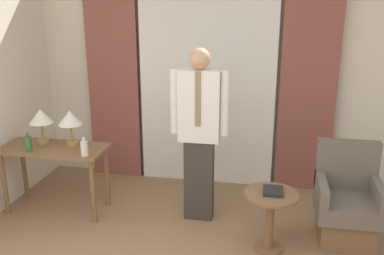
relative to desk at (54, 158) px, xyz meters
The scene contains 13 objects.
wall_back 2.05m from the desk, 38.73° to the left, with size 10.00×0.06×2.70m.
curtain_sheer_center 1.96m from the desk, 35.56° to the left, with size 1.64×0.06×2.58m.
curtain_drape_left 1.30m from the desk, 73.83° to the left, with size 0.65×0.06×2.58m.
curtain_drape_right 2.96m from the desk, 21.74° to the left, with size 0.65×0.06×2.58m.
desk is the anchor object (origin of this frame).
table_lamp_left 0.45m from the desk, 147.82° to the left, with size 0.26×0.26×0.38m.
table_lamp_right 0.45m from the desk, 32.18° to the left, with size 0.26×0.26×0.38m.
bottle_near_edge 0.32m from the desk, 140.66° to the right, with size 0.07×0.07×0.20m.
bottle_by_lamp 0.51m from the desk, 22.12° to the right, with size 0.07×0.07×0.19m.
person 1.61m from the desk, ahead, with size 0.60×0.21×1.81m.
armchair 3.04m from the desk, ahead, with size 0.59×0.59×0.95m.
side_table 2.34m from the desk, ahead, with size 0.50×0.50×0.58m.
book 2.35m from the desk, ahead, with size 0.18×0.21×0.03m.
Camera 1 is at (0.74, -2.06, 2.29)m, focal length 40.00 mm.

